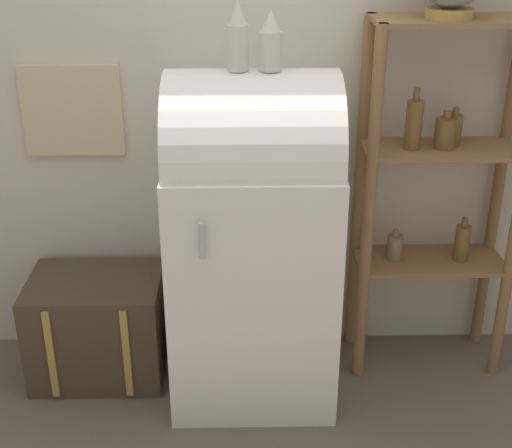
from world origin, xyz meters
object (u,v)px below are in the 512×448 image
object	(u,v)px
vase_left	(238,38)
vase_center	(271,43)
suitcase_trunk	(98,326)
refrigerator	(252,233)

from	to	relation	value
vase_left	vase_center	world-z (taller)	vase_left
suitcase_trunk	refrigerator	bearing A→B (deg)	-6.44
vase_left	vase_center	size ratio (longest dim) A/B	1.18
suitcase_trunk	vase_center	world-z (taller)	vase_center
refrigerator	vase_left	world-z (taller)	vase_left
vase_center	vase_left	bearing A→B (deg)	179.12
suitcase_trunk	vase_left	bearing A→B (deg)	-7.25
vase_left	vase_center	xyz separation A→B (m)	(0.12, -0.00, -0.02)
suitcase_trunk	vase_left	distance (m)	1.44
refrigerator	vase_center	size ratio (longest dim) A/B	6.44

